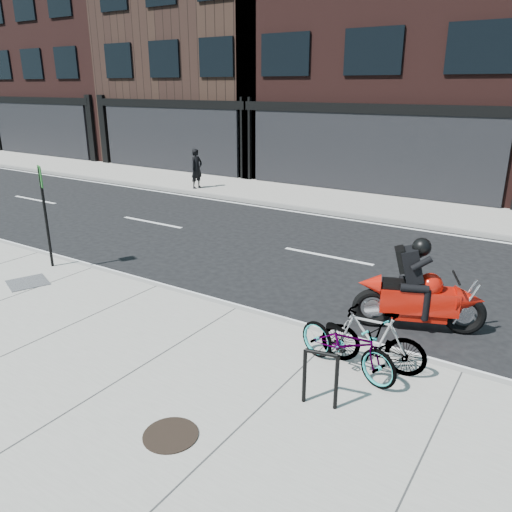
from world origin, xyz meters
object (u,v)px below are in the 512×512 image
Objects in this scene: bicycle_rear at (373,339)px; motorcycle at (426,294)px; bike_rack at (320,374)px; utility_grate at (28,283)px; pedestrian at (197,169)px; manhole_cover at (171,435)px; sign_post at (44,208)px; bicycle_front at (347,343)px.

motorcycle is (0.23, 1.87, 0.09)m from bicycle_rear.
utility_grate is at bearing 176.03° from bike_rack.
motorcycle is 1.37× the size of pedestrian.
manhole_cover is at bearing -131.64° from motorcycle.
motorcycle is at bearing 36.23° from sign_post.
bicycle_rear is at bearing -126.44° from pedestrian.
bike_rack is 0.47× the size of bicycle_front.
manhole_cover is at bearing -0.74° from sign_post.
utility_grate is 0.33× the size of sign_post.
bicycle_rear is at bearing 79.04° from bike_rack.
utility_grate is at bearing -156.35° from pedestrian.
bike_rack is at bearing 13.51° from sign_post.
pedestrian is 2.09× the size of utility_grate.
motorcycle is at bearing -119.58° from pedestrian.
bicycle_front is (-0.04, 0.95, -0.02)m from bike_rack.
utility_grate is (3.54, -9.91, -0.77)m from pedestrian.
bicycle_front is 2.24× the size of utility_grate.
bike_rack is 1.04× the size of utility_grate.
pedestrian is at bearing 128.13° from manhole_cover.
bike_rack is 7.03m from utility_grate.
pedestrian is at bearing 63.35° from bicycle_front.
bicycle_rear is 7.75m from sign_post.
manhole_cover is 0.88× the size of utility_grate.
bike_rack is 1.18× the size of manhole_cover.
bike_rack is 0.51× the size of bicycle_rear.
bicycle_front is at bearing 3.85° from utility_grate.
utility_grate is at bearing 161.08° from manhole_cover.
motorcycle is at bearing 19.27° from utility_grate.
bicycle_front is 14.12m from pedestrian.
bicycle_front is 7.48m from sign_post.
motorcycle is at bearing 1.87° from bicycle_front.
motorcycle reaches higher than utility_grate.
manhole_cover is (-1.67, -4.60, -0.54)m from motorcycle.
sign_post is at bearing -157.06° from pedestrian.
utility_grate is (-5.79, 1.99, 0.00)m from manhole_cover.
bike_rack reaches higher than utility_grate.
bicycle_rear reaches higher than bike_rack.
utility_grate is (-7.46, -2.61, -0.54)m from motorcycle.
bike_rack reaches higher than manhole_cover.
manhole_cover is at bearing 170.05° from bicycle_front.
motorcycle is at bearing 70.01° from manhole_cover.
bike_rack is 1.24m from bicycle_rear.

